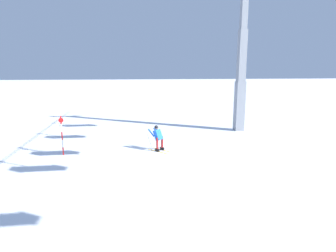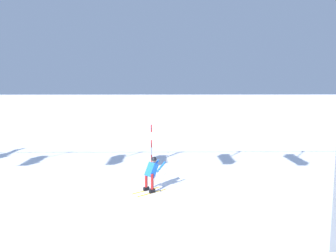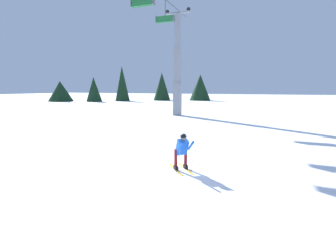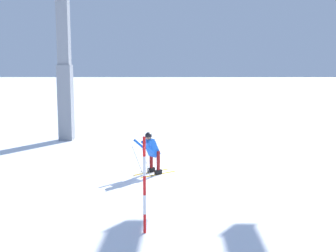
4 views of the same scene
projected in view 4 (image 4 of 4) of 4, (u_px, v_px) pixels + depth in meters
name	position (u px, v px, depth m)	size (l,w,h in m)	color
ground_plane	(185.00, 174.00, 15.80)	(260.00, 260.00, 0.00)	white
skier_carving_main	(151.00, 150.00, 15.66)	(1.60, 1.47, 1.69)	yellow
lift_tower_near	(64.00, 40.00, 22.30)	(0.71, 2.92, 12.50)	gray
trail_marker_pole	(145.00, 182.00, 10.07)	(0.07, 0.28, 2.32)	red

